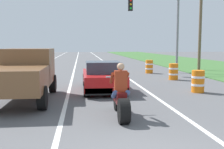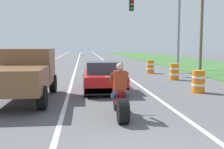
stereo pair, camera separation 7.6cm
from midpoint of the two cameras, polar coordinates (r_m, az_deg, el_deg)
lane_stripe_left_solid at (r=24.44m, az=-16.07°, el=0.98°), size 0.14×120.00×0.01m
lane_stripe_right_solid at (r=24.26m, az=0.93°, el=1.18°), size 0.14×120.00×0.01m
lane_stripe_centre_dashed at (r=24.08m, az=-7.60°, el=1.09°), size 0.14×120.00×0.01m
grass_verge_right at (r=27.42m, az=22.42°, el=1.35°), size 10.00×120.00×0.06m
motorcycle_with_rider at (r=7.92m, az=1.97°, el=-4.95°), size 0.70×2.21×1.62m
sports_car_red at (r=12.75m, az=-1.70°, el=-0.54°), size 1.84×4.30×1.37m
pickup_truck_left_lane_brown at (r=10.85m, az=-17.73°, el=0.53°), size 2.02×4.80×1.98m
traffic_light_mast_near at (r=21.09m, az=10.78°, el=11.10°), size 4.14×0.34×6.00m
utility_pole_roadside at (r=23.89m, az=18.48°, el=11.29°), size 0.24×0.24×8.76m
construction_barrel_nearest at (r=12.78m, az=17.91°, el=-1.38°), size 0.58×0.58×1.00m
construction_barrel_mid at (r=17.07m, az=13.11°, el=0.59°), size 0.58×0.58×1.00m
construction_barrel_far at (r=20.73m, az=8.16°, el=1.65°), size 0.58×0.58×1.00m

